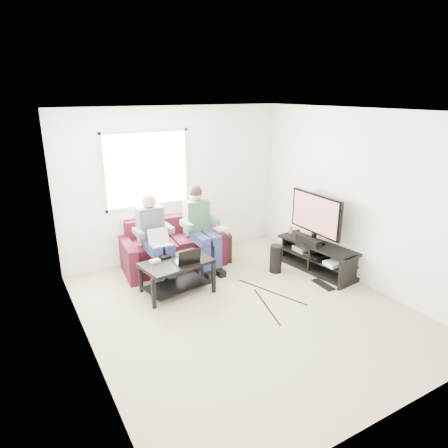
# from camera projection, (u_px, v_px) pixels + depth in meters

# --- Properties ---
(floor) EXTENTS (4.50, 4.50, 0.00)m
(floor) POSITION_uv_depth(u_px,v_px,m) (244.00, 309.00, 5.44)
(floor) COLOR tan
(floor) RESTS_ON ground
(ceiling) EXTENTS (4.50, 4.50, 0.00)m
(ceiling) POSITION_uv_depth(u_px,v_px,m) (248.00, 111.00, 4.62)
(ceiling) COLOR white
(ceiling) RESTS_ON wall_back
(wall_back) EXTENTS (4.50, 0.00, 4.50)m
(wall_back) POSITION_uv_depth(u_px,v_px,m) (175.00, 184.00, 6.88)
(wall_back) COLOR white
(wall_back) RESTS_ON floor
(wall_front) EXTENTS (4.50, 0.00, 4.50)m
(wall_front) POSITION_uv_depth(u_px,v_px,m) (399.00, 292.00, 3.18)
(wall_front) COLOR white
(wall_front) RESTS_ON floor
(wall_left) EXTENTS (0.00, 4.50, 4.50)m
(wall_left) POSITION_uv_depth(u_px,v_px,m) (82.00, 247.00, 4.09)
(wall_left) COLOR white
(wall_left) RESTS_ON floor
(wall_right) EXTENTS (0.00, 4.50, 4.50)m
(wall_right) POSITION_uv_depth(u_px,v_px,m) (358.00, 198.00, 5.97)
(wall_right) COLOR white
(wall_right) RESTS_ON floor
(window) EXTENTS (1.48, 0.04, 1.28)m
(window) POSITION_uv_depth(u_px,v_px,m) (147.00, 169.00, 6.54)
(window) COLOR white
(window) RESTS_ON wall_back
(sofa) EXTENTS (1.76, 0.92, 0.79)m
(sofa) POSITION_uv_depth(u_px,v_px,m) (172.00, 249.00, 6.71)
(sofa) COLOR #48121D
(sofa) RESTS_ON floor
(person_left) EXTENTS (0.40, 0.70, 1.32)m
(person_left) POSITION_uv_depth(u_px,v_px,m) (154.00, 234.00, 6.16)
(person_left) COLOR navy
(person_left) RESTS_ON sofa
(person_right) EXTENTS (0.40, 0.71, 1.37)m
(person_right) POSITION_uv_depth(u_px,v_px,m) (200.00, 222.00, 6.53)
(person_right) COLOR navy
(person_right) RESTS_ON sofa
(laptop_silver) EXTENTS (0.34, 0.25, 0.24)m
(laptop_silver) POSITION_uv_depth(u_px,v_px,m) (160.00, 241.00, 5.97)
(laptop_silver) COLOR silver
(laptop_silver) RESTS_ON person_left
(coffee_table) EXTENTS (1.06, 0.75, 0.49)m
(coffee_table) POSITION_uv_depth(u_px,v_px,m) (177.00, 269.00, 5.78)
(coffee_table) COLOR black
(coffee_table) RESTS_ON floor
(laptop_black) EXTENTS (0.36, 0.27, 0.24)m
(laptop_black) POSITION_uv_depth(u_px,v_px,m) (186.00, 254.00, 5.69)
(laptop_black) COLOR black
(laptop_black) RESTS_ON coffee_table
(controller_a) EXTENTS (0.15, 0.11, 0.04)m
(controller_a) POSITION_uv_depth(u_px,v_px,m) (155.00, 261.00, 5.70)
(controller_a) COLOR silver
(controller_a) RESTS_ON coffee_table
(controller_b) EXTENTS (0.15, 0.11, 0.04)m
(controller_b) POSITION_uv_depth(u_px,v_px,m) (165.00, 257.00, 5.84)
(controller_b) COLOR black
(controller_b) RESTS_ON coffee_table
(controller_c) EXTENTS (0.15, 0.10, 0.04)m
(controller_c) POSITION_uv_depth(u_px,v_px,m) (191.00, 253.00, 6.00)
(controller_c) COLOR gray
(controller_c) RESTS_ON coffee_table
(tv_stand) EXTENTS (0.61, 1.46, 0.47)m
(tv_stand) POSITION_uv_depth(u_px,v_px,m) (317.00, 258.00, 6.55)
(tv_stand) COLOR black
(tv_stand) RESTS_ON floor
(tv) EXTENTS (0.12, 1.10, 0.81)m
(tv) POSITION_uv_depth(u_px,v_px,m) (316.00, 215.00, 6.41)
(tv) COLOR black
(tv) RESTS_ON tv_stand
(soundbar) EXTENTS (0.12, 0.50, 0.10)m
(soundbar) POSITION_uv_depth(u_px,v_px,m) (308.00, 240.00, 6.48)
(soundbar) COLOR black
(soundbar) RESTS_ON tv_stand
(drink_cup) EXTENTS (0.08, 0.08, 0.12)m
(drink_cup) POSITION_uv_depth(u_px,v_px,m) (291.00, 230.00, 6.95)
(drink_cup) COLOR #AF764B
(drink_cup) RESTS_ON tv_stand
(console_white) EXTENTS (0.30, 0.22, 0.06)m
(console_white) POSITION_uv_depth(u_px,v_px,m) (335.00, 263.00, 6.20)
(console_white) COLOR silver
(console_white) RESTS_ON tv_stand
(console_grey) EXTENTS (0.34, 0.26, 0.08)m
(console_grey) POSITION_uv_depth(u_px,v_px,m) (305.00, 248.00, 6.77)
(console_grey) COLOR gray
(console_grey) RESTS_ON tv_stand
(console_black) EXTENTS (0.38, 0.30, 0.07)m
(console_black) POSITION_uv_depth(u_px,v_px,m) (319.00, 255.00, 6.49)
(console_black) COLOR black
(console_black) RESTS_ON tv_stand
(subwoofer) EXTENTS (0.20, 0.20, 0.46)m
(subwoofer) POSITION_uv_depth(u_px,v_px,m) (276.00, 259.00, 6.49)
(subwoofer) COLOR black
(subwoofer) RESTS_ON floor
(keyboard_floor) EXTENTS (0.15, 0.41, 0.02)m
(keyboard_floor) POSITION_uv_depth(u_px,v_px,m) (323.00, 285.00, 6.09)
(keyboard_floor) COLOR black
(keyboard_floor) RESTS_ON floor
(end_table) EXTENTS (0.33, 0.33, 0.60)m
(end_table) POSITION_uv_depth(u_px,v_px,m) (221.00, 246.00, 6.91)
(end_table) COLOR black
(end_table) RESTS_ON floor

